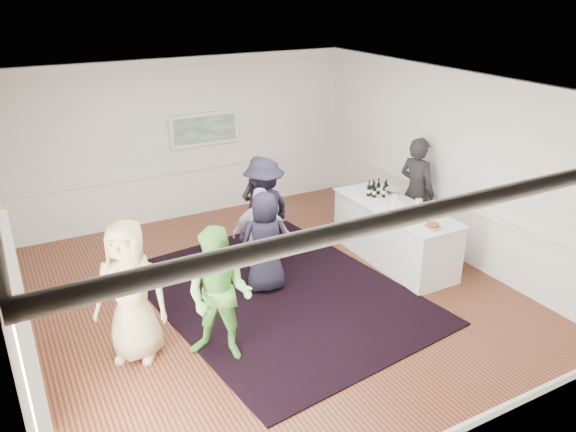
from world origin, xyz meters
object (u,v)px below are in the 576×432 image
bartender (416,191)px  guest_navy (265,242)px  guest_dark_b (257,207)px  guest_dark_a (265,212)px  guest_lilac (262,235)px  nut_bowl (432,226)px  guest_green (220,295)px  guest_tan (130,291)px  serving_table (394,233)px  ice_bucket (392,196)px

bartender → guest_navy: bartender is taller
guest_dark_b → guest_navy: size_ratio=1.14×
guest_dark_a → guest_navy: 0.97m
guest_lilac → nut_bowl: guest_lilac is taller
guest_dark_a → nut_bowl: (1.88, -2.02, 0.12)m
guest_green → guest_dark_a: 2.73m
guest_tan → guest_dark_b: 3.23m
guest_lilac → guest_dark_a: size_ratio=0.86×
guest_dark_a → guest_navy: bearing=38.4°
guest_dark_a → serving_table: bearing=126.4°
guest_tan → guest_dark_b: guest_tan is taller
guest_dark_a → guest_green: bearing=26.0°
guest_navy → nut_bowl: 2.58m
nut_bowl → guest_navy: bearing=153.4°
bartender → guest_tan: (-5.41, -0.98, -0.05)m
guest_dark_b → guest_navy: guest_dark_b is taller
guest_green → guest_dark_a: (1.69, 2.15, 0.02)m
guest_dark_a → nut_bowl: guest_dark_a is taller
guest_dark_b → guest_dark_a: bearing=74.6°
guest_dark_b → ice_bucket: bearing=132.9°
guest_tan → guest_lilac: 2.53m
guest_navy → ice_bucket: (2.43, 0.01, 0.31)m
bartender → guest_tan: size_ratio=1.05×
guest_tan → guest_dark_b: (2.65, 1.85, -0.03)m
guest_green → ice_bucket: size_ratio=6.95×
guest_dark_a → guest_dark_b: guest_dark_a is taller
guest_navy → nut_bowl: (2.30, -1.15, 0.23)m
ice_bucket → serving_table: bearing=-104.4°
serving_table → guest_dark_a: (-1.97, 1.04, 0.42)m
serving_table → ice_bucket: 0.64m
guest_tan → serving_table: bearing=37.5°
serving_table → guest_dark_a: bearing=152.2°
guest_tan → guest_dark_a: (2.66, 1.61, -0.03)m
ice_bucket → guest_tan: bearing=-170.8°
bartender → guest_dark_b: size_ratio=1.09×
bartender → guest_dark_a: 2.83m
guest_dark_a → guest_navy: size_ratio=1.14×
guest_dark_a → guest_dark_b: (-0.01, 0.25, -0.00)m
guest_dark_a → ice_bucket: guest_dark_a is taller
guest_dark_a → nut_bowl: size_ratio=7.30×
guest_green → guest_lilac: 2.06m
guest_tan → nut_bowl: 4.56m
serving_table → guest_green: (-3.66, -1.11, 0.40)m
guest_dark_a → guest_dark_b: 0.25m
guest_green → guest_dark_a: bearing=93.1°
serving_table → guest_dark_b: bearing=147.0°
guest_lilac → nut_bowl: (2.23, -1.43, 0.25)m
bartender → guest_dark_a: size_ratio=1.09×
guest_lilac → ice_bucket: 2.40m
guest_dark_a → guest_navy: (-0.42, -0.87, -0.11)m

